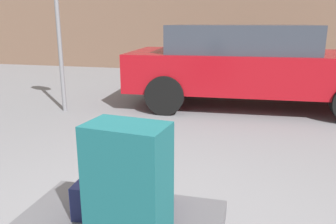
{
  "coord_description": "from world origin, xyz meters",
  "views": [
    {
      "loc": [
        0.72,
        -1.68,
        1.48
      ],
      "look_at": [
        0.0,
        1.2,
        0.69
      ],
      "focal_mm": 36.57,
      "sensor_mm": 36.0,
      "label": 1
    }
  ],
  "objects_px": {
    "suitcase_navy_rear_left": "(123,194)",
    "no_parking_sign": "(58,22)",
    "suitcase_teal_front_right": "(128,186)",
    "bollard_kerb_near": "(318,79)",
    "parked_car": "(250,64)"
  },
  "relations": [
    {
      "from": "suitcase_teal_front_right",
      "to": "parked_car",
      "type": "xyz_separation_m",
      "value": [
        0.53,
        4.69,
        0.09
      ]
    },
    {
      "from": "suitcase_teal_front_right",
      "to": "no_parking_sign",
      "type": "relative_size",
      "value": 0.28
    },
    {
      "from": "suitcase_navy_rear_left",
      "to": "bollard_kerb_near",
      "type": "height_order",
      "value": "bollard_kerb_near"
    },
    {
      "from": "suitcase_teal_front_right",
      "to": "bollard_kerb_near",
      "type": "distance_m",
      "value": 6.54
    },
    {
      "from": "parked_car",
      "to": "no_parking_sign",
      "type": "distance_m",
      "value": 3.3
    },
    {
      "from": "bollard_kerb_near",
      "to": "no_parking_sign",
      "type": "bearing_deg",
      "value": -148.9
    },
    {
      "from": "suitcase_navy_rear_left",
      "to": "no_parking_sign",
      "type": "xyz_separation_m",
      "value": [
        -2.34,
        3.26,
        1.02
      ]
    },
    {
      "from": "suitcase_navy_rear_left",
      "to": "no_parking_sign",
      "type": "height_order",
      "value": "no_parking_sign"
    },
    {
      "from": "suitcase_navy_rear_left",
      "to": "parked_car",
      "type": "distance_m",
      "value": 4.45
    },
    {
      "from": "suitcase_navy_rear_left",
      "to": "no_parking_sign",
      "type": "bearing_deg",
      "value": 122.93
    },
    {
      "from": "suitcase_navy_rear_left",
      "to": "suitcase_teal_front_right",
      "type": "height_order",
      "value": "suitcase_teal_front_right"
    },
    {
      "from": "parked_car",
      "to": "bollard_kerb_near",
      "type": "height_order",
      "value": "parked_car"
    },
    {
      "from": "bollard_kerb_near",
      "to": "no_parking_sign",
      "type": "relative_size",
      "value": 0.25
    },
    {
      "from": "suitcase_teal_front_right",
      "to": "parked_car",
      "type": "distance_m",
      "value": 4.72
    },
    {
      "from": "suitcase_teal_front_right",
      "to": "bollard_kerb_near",
      "type": "xyz_separation_m",
      "value": [
        1.93,
        6.23,
        -0.37
      ]
    }
  ]
}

